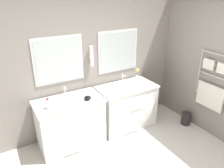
% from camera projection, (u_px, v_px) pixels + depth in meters
% --- Properties ---
extents(wall_back, '(5.05, 0.14, 2.60)m').
position_uv_depth(wall_back, '(94.00, 63.00, 3.99)').
color(wall_back, gray).
rests_on(wall_back, ground_plane).
extents(wall_right, '(0.13, 3.99, 2.60)m').
position_uv_depth(wall_right, '(210.00, 65.00, 3.91)').
color(wall_right, gray).
rests_on(wall_right, ground_plane).
extents(vanity_left, '(1.12, 0.69, 0.86)m').
position_uv_depth(vanity_left, '(71.00, 124.00, 3.71)').
color(vanity_left, white).
rests_on(vanity_left, ground_plane).
extents(vanity_right, '(1.12, 0.69, 0.86)m').
position_uv_depth(vanity_right, '(127.00, 107.00, 4.24)').
color(vanity_right, white).
rests_on(vanity_right, ground_plane).
extents(faucet_left, '(0.17, 0.12, 0.19)m').
position_uv_depth(faucet_left, '(65.00, 92.00, 3.66)').
color(faucet_left, silver).
rests_on(faucet_left, vanity_left).
extents(faucet_right, '(0.17, 0.12, 0.19)m').
position_uv_depth(faucet_right, '(123.00, 79.00, 4.19)').
color(faucet_right, silver).
rests_on(faucet_right, vanity_right).
extents(toiletry_bottle, '(0.07, 0.07, 0.18)m').
position_uv_depth(toiletry_bottle, '(48.00, 104.00, 3.30)').
color(toiletry_bottle, silver).
rests_on(toiletry_bottle, vanity_left).
extents(amenity_bowl, '(0.12, 0.12, 0.07)m').
position_uv_depth(amenity_bowl, '(88.00, 98.00, 3.60)').
color(amenity_bowl, black).
rests_on(amenity_bowl, vanity_left).
extents(flower_vase, '(0.07, 0.07, 0.30)m').
position_uv_depth(flower_vase, '(137.00, 77.00, 4.21)').
color(flower_vase, silver).
rests_on(flower_vase, vanity_right).
extents(soap_dish, '(0.12, 0.08, 0.04)m').
position_uv_depth(soap_dish, '(120.00, 92.00, 3.85)').
color(soap_dish, white).
rests_on(soap_dish, vanity_right).
extents(waste_bin, '(0.19, 0.19, 0.26)m').
position_uv_depth(waste_bin, '(186.00, 118.00, 4.43)').
color(waste_bin, '#282626').
rests_on(waste_bin, ground_plane).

